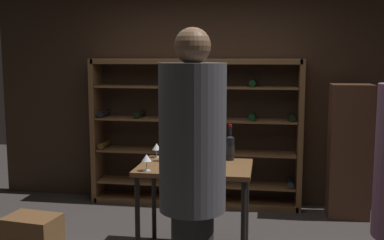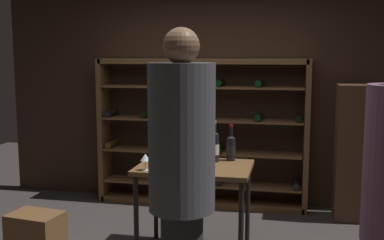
{
  "view_description": "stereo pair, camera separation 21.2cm",
  "coord_description": "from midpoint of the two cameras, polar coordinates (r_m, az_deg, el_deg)",
  "views": [
    {
      "loc": [
        0.68,
        -3.8,
        1.78
      ],
      "look_at": [
        0.03,
        0.26,
        1.22
      ],
      "focal_mm": 43.93,
      "sensor_mm": 36.0,
      "label": 1
    },
    {
      "loc": [
        0.89,
        -3.76,
        1.78
      ],
      "look_at": [
        0.03,
        0.26,
        1.22
      ],
      "focal_mm": 43.93,
      "sensor_mm": 36.0,
      "label": 2
    }
  ],
  "objects": [
    {
      "name": "wine_glass_stemmed_center",
      "position": [
        3.97,
        -4.18,
        -4.64
      ],
      "size": [
        0.08,
        0.08,
        0.14
      ],
      "color": "silver",
      "rests_on": "tasting_table"
    },
    {
      "name": "wine_glass_stemmed_left",
      "position": [
        4.49,
        -2.78,
        -3.28
      ],
      "size": [
        0.08,
        0.08,
        0.14
      ],
      "color": "silver",
      "rests_on": "tasting_table"
    },
    {
      "name": "person_host_in_suit",
      "position": [
        2.9,
        0.84,
        -6.16
      ],
      "size": [
        0.41,
        0.41,
        1.95
      ],
      "rotation": [
        0.0,
        0.0,
        -1.98
      ],
      "color": "#2A2A2A",
      "rests_on": "ground"
    },
    {
      "name": "wine_bottle_black_capsule",
      "position": [
        4.36,
        6.13,
        -3.36
      ],
      "size": [
        0.09,
        0.09,
        0.34
      ],
      "color": "black",
      "rests_on": "tasting_table"
    },
    {
      "name": "wine_bottle_red_label",
      "position": [
        4.31,
        -1.41,
        -3.38
      ],
      "size": [
        0.07,
        0.07,
        0.34
      ],
      "color": "black",
      "rests_on": "tasting_table"
    },
    {
      "name": "tasting_table",
      "position": [
        4.19,
        1.77,
        -6.79
      ],
      "size": [
        1.0,
        0.69,
        0.83
      ],
      "color": "brown",
      "rests_on": "ground"
    },
    {
      "name": "display_cabinet",
      "position": [
        5.44,
        20.39,
        -3.78
      ],
      "size": [
        0.44,
        0.36,
        1.48
      ],
      "primitive_type": "cube",
      "color": "#4C2D1E",
      "rests_on": "ground"
    },
    {
      "name": "wine_rack",
      "position": [
        5.6,
        2.22,
        -1.59
      ],
      "size": [
        2.51,
        0.32,
        1.75
      ],
      "color": "brown",
      "rests_on": "ground"
    },
    {
      "name": "wine_bottle_amber_reserve",
      "position": [
        4.29,
        4.18,
        -3.22
      ],
      "size": [
        0.08,
        0.08,
        0.38
      ],
      "color": "black",
      "rests_on": "tasting_table"
    },
    {
      "name": "wine_crate",
      "position": [
        4.76,
        -17.22,
        -12.57
      ],
      "size": [
        0.52,
        0.4,
        0.31
      ],
      "primitive_type": "cube",
      "rotation": [
        0.0,
        0.0,
        -0.13
      ],
      "color": "brown",
      "rests_on": "ground"
    },
    {
      "name": "back_wall",
      "position": [
        5.72,
        4.09,
        3.93
      ],
      "size": [
        5.38,
        0.1,
        2.81
      ],
      "primitive_type": "cube",
      "color": "#332319",
      "rests_on": "ground"
    }
  ]
}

